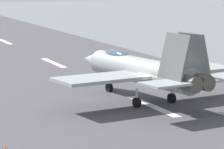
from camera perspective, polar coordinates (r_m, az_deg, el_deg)
name	(u,v)px	position (r m, az deg, el deg)	size (l,w,h in m)	color
ground_plane	(155,108)	(45.52, 3.99, -3.05)	(400.00, 400.00, 0.00)	slate
runway_strip	(155,107)	(45.50, 4.00, -3.04)	(240.00, 26.00, 0.02)	#464448
fighter_jet	(141,70)	(47.33, 2.66, 0.45)	(16.80, 15.27, 5.66)	gray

